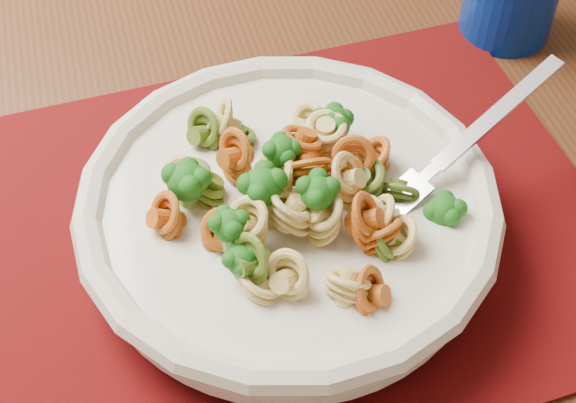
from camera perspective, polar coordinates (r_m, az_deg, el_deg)
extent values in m
cube|color=#4D2515|center=(0.62, 0.35, 2.35)|extent=(1.44, 1.01, 0.04)
cube|color=#4E0903|center=(0.56, -0.28, -1.91)|extent=(0.49, 0.41, 0.00)
cylinder|color=beige|center=(0.55, 0.00, -2.37)|extent=(0.12, 0.12, 0.01)
cylinder|color=beige|center=(0.53, 0.00, -1.03)|extent=(0.26, 0.26, 0.03)
torus|color=beige|center=(0.52, 0.00, 0.10)|extent=(0.28, 0.28, 0.02)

